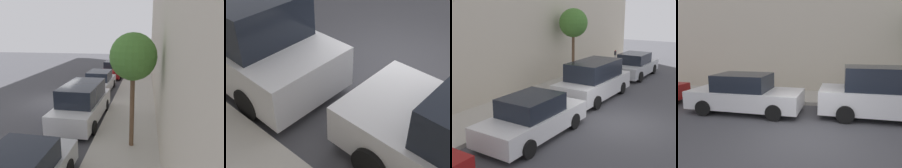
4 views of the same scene
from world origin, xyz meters
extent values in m
plane|color=#424247|center=(0.00, 0.00, 0.00)|extent=(60.00, 60.00, 0.00)
cube|color=#B2ADA3|center=(4.80, 0.00, 0.07)|extent=(2.61, 32.00, 0.15)
cube|color=black|center=(2.40, -8.43, 1.22)|extent=(1.62, 2.13, 0.64)
cylinder|color=black|center=(1.55, -7.14, 0.32)|extent=(0.22, 0.65, 0.65)
cube|color=silver|center=(2.43, -2.59, 0.64)|extent=(2.00, 4.94, 0.84)
cube|color=black|center=(2.43, -2.59, 1.48)|extent=(1.74, 3.13, 0.84)
cylinder|color=black|center=(1.53, -1.07, 0.31)|extent=(0.22, 0.63, 0.63)
cylinder|color=black|center=(3.33, -1.07, 0.31)|extent=(0.22, 0.63, 0.63)
cylinder|color=black|center=(1.53, -4.11, 0.31)|extent=(0.22, 0.63, 0.63)
cylinder|color=black|center=(3.33, -4.11, 0.31)|extent=(0.22, 0.63, 0.63)
cube|color=silver|center=(2.12, 2.81, 0.56)|extent=(1.88, 4.53, 0.68)
cube|color=black|center=(2.12, 2.91, 1.22)|extent=(1.62, 2.13, 0.64)
cylinder|color=black|center=(1.27, 4.20, 0.30)|extent=(0.22, 0.60, 0.60)
cylinder|color=black|center=(2.97, 4.20, 0.30)|extent=(0.22, 0.60, 0.60)
cylinder|color=black|center=(1.27, 1.41, 0.30)|extent=(0.22, 0.60, 0.60)
cylinder|color=black|center=(2.97, 1.41, 0.30)|extent=(0.22, 0.60, 0.60)
cube|color=maroon|center=(2.33, 8.41, 0.56)|extent=(1.86, 4.52, 0.68)
cube|color=black|center=(2.33, 8.51, 1.22)|extent=(1.61, 2.12, 0.64)
cylinder|color=black|center=(1.48, 9.81, 0.32)|extent=(0.22, 0.64, 0.64)
cylinder|color=black|center=(3.18, 9.81, 0.32)|extent=(0.22, 0.64, 0.64)
cylinder|color=black|center=(1.48, 7.02, 0.32)|extent=(0.22, 0.64, 0.64)
cylinder|color=black|center=(3.18, 7.02, 0.32)|extent=(0.22, 0.64, 0.64)
cylinder|color=#ADADB2|center=(3.95, 8.43, 0.68)|extent=(0.07, 0.07, 1.05)
cube|color=#2D2D33|center=(3.95, 8.43, 1.34)|extent=(0.11, 0.15, 0.28)
cube|color=red|center=(3.95, 8.43, 1.51)|extent=(0.04, 0.09, 0.05)
cylinder|color=brown|center=(5.06, -5.04, 1.63)|extent=(0.17, 0.17, 2.95)
sphere|color=#42752D|center=(5.06, -5.04, 3.57)|extent=(1.69, 1.69, 1.69)
cylinder|color=gold|center=(3.85, 11.02, 0.43)|extent=(0.20, 0.20, 0.55)
sphere|color=gold|center=(3.85, 11.02, 0.75)|extent=(0.18, 0.18, 0.18)
camera|label=1|loc=(5.51, -12.72, 4.45)|focal=35.00mm
camera|label=2|loc=(5.51, 3.00, 3.95)|focal=50.00mm
camera|label=3|loc=(-4.28, 11.07, 4.58)|focal=50.00mm
camera|label=4|loc=(-5.92, -0.71, 2.67)|focal=35.00mm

